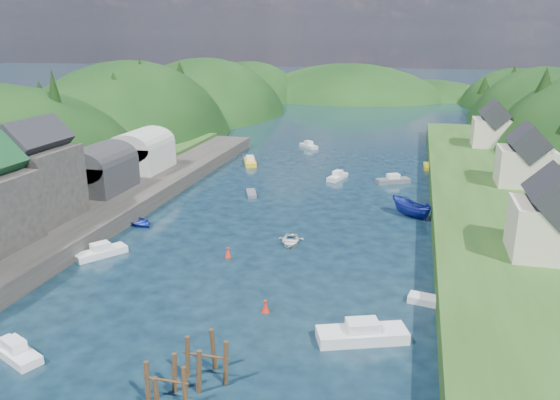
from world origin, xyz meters
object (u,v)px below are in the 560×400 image
(piling_cluster_near, at_px, (166,388))
(channel_buoy_far, at_px, (228,253))
(channel_buoy_near, at_px, (266,307))
(piling_cluster_far, at_px, (207,363))

(piling_cluster_near, xyz_separation_m, channel_buoy_far, (-3.97, 22.95, -0.62))
(channel_buoy_near, height_order, channel_buoy_far, same)
(channel_buoy_near, distance_m, channel_buoy_far, 12.32)
(piling_cluster_far, xyz_separation_m, channel_buoy_near, (1.29, 9.91, -0.81))
(piling_cluster_near, xyz_separation_m, channel_buoy_near, (2.87, 12.70, -0.62))
(piling_cluster_far, height_order, channel_buoy_far, piling_cluster_far)
(piling_cluster_far, xyz_separation_m, channel_buoy_far, (-5.55, 20.16, -0.81))
(channel_buoy_near, bearing_deg, piling_cluster_far, -97.40)
(piling_cluster_far, distance_m, channel_buoy_far, 20.92)
(channel_buoy_near, relative_size, channel_buoy_far, 1.00)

